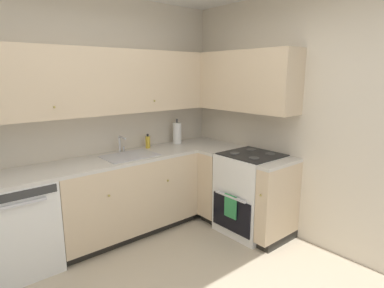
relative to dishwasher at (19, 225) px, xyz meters
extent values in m
cube|color=beige|center=(0.70, 0.33, 0.88)|extent=(3.76, 0.05, 2.65)
cube|color=beige|center=(2.55, -1.48, 0.88)|extent=(0.05, 3.66, 2.65)
cube|color=white|center=(0.00, 0.00, 0.00)|extent=(0.60, 0.60, 0.88)
cube|color=#333333|center=(0.00, -0.30, 0.39)|extent=(0.55, 0.01, 0.07)
cube|color=silver|center=(0.00, -0.32, 0.32)|extent=(0.36, 0.02, 0.02)
cube|color=beige|center=(1.11, 0.00, 0.04)|extent=(1.62, 0.60, 0.79)
cube|color=black|center=(1.11, 0.03, -0.40)|extent=(1.62, 0.54, 0.09)
sphere|color=tan|center=(0.76, -0.31, 0.19)|extent=(0.02, 0.02, 0.02)
sphere|color=tan|center=(1.47, -0.31, 0.19)|extent=(0.02, 0.02, 0.02)
cube|color=beige|center=(1.11, 0.00, 0.46)|extent=(2.82, 0.60, 0.03)
cube|color=beige|center=(2.22, -0.43, 0.04)|extent=(0.60, 0.25, 0.79)
cube|color=black|center=(2.25, -0.43, -0.40)|extent=(0.54, 0.25, 0.09)
cube|color=beige|center=(2.22, -1.26, 0.04)|extent=(0.60, 0.15, 0.79)
cube|color=black|center=(2.25, -1.26, -0.40)|extent=(0.54, 0.15, 0.09)
sphere|color=tan|center=(1.91, -1.26, 0.19)|extent=(0.02, 0.02, 0.02)
cube|color=beige|center=(2.22, -0.43, 0.46)|extent=(0.60, 0.25, 0.03)
cube|color=beige|center=(2.22, -1.26, 0.46)|extent=(0.60, 0.15, 0.03)
cube|color=white|center=(2.24, -0.87, 0.02)|extent=(0.64, 0.62, 0.92)
cube|color=black|center=(1.92, -0.87, -0.15)|extent=(0.02, 0.55, 0.39)
cube|color=silver|center=(1.90, -0.87, 0.06)|extent=(0.02, 0.43, 0.02)
cube|color=black|center=(2.24, -0.87, 0.48)|extent=(0.59, 0.60, 0.01)
cube|color=white|center=(2.55, -0.87, 0.55)|extent=(0.03, 0.60, 0.15)
cylinder|color=#4C4C4C|center=(2.10, -1.01, 0.49)|extent=(0.11, 0.11, 0.01)
cylinder|color=#4C4C4C|center=(2.10, -0.74, 0.49)|extent=(0.11, 0.11, 0.01)
cylinder|color=#4C4C4C|center=(2.38, -1.01, 0.49)|extent=(0.11, 0.11, 0.01)
cylinder|color=#4C4C4C|center=(2.38, -0.74, 0.49)|extent=(0.11, 0.11, 0.01)
cube|color=#338C4C|center=(1.89, -0.88, -0.05)|extent=(0.02, 0.17, 0.26)
cube|color=beige|center=(0.95, 0.14, 1.29)|extent=(2.50, 0.32, 0.68)
sphere|color=tan|center=(0.40, -0.03, 1.07)|extent=(0.02, 0.02, 0.02)
sphere|color=tan|center=(1.50, -0.03, 1.07)|extent=(0.02, 0.02, 0.02)
cube|color=beige|center=(2.36, -0.49, 1.29)|extent=(0.32, 1.58, 0.68)
cube|color=#B7B7BC|center=(1.16, -0.03, 0.48)|extent=(0.58, 0.40, 0.01)
cube|color=gray|center=(1.16, -0.03, 0.43)|extent=(0.53, 0.36, 0.09)
cube|color=#99999E|center=(1.16, -0.03, 0.44)|extent=(0.02, 0.35, 0.06)
cylinder|color=silver|center=(1.16, 0.20, 0.57)|extent=(0.02, 0.02, 0.19)
cylinder|color=silver|center=(1.16, 0.13, 0.66)|extent=(0.02, 0.15, 0.02)
cylinder|color=silver|center=(1.21, 0.20, 0.51)|extent=(0.02, 0.02, 0.06)
cylinder|color=gold|center=(1.53, 0.18, 0.55)|extent=(0.06, 0.06, 0.15)
cylinder|color=#262626|center=(1.53, 0.18, 0.64)|extent=(0.03, 0.03, 0.03)
cylinder|color=white|center=(1.96, 0.16, 0.61)|extent=(0.11, 0.11, 0.27)
cylinder|color=#3F3F3F|center=(1.96, 0.16, 0.63)|extent=(0.02, 0.02, 0.33)
camera|label=1|loc=(-0.52, -3.11, 1.36)|focal=29.94mm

